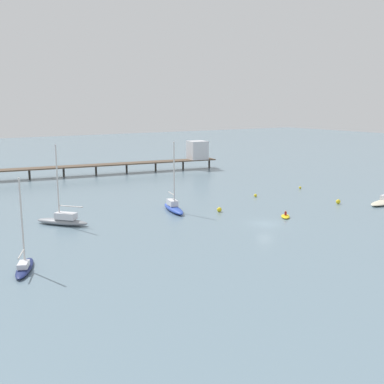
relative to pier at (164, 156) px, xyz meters
name	(u,v)px	position (x,y,z in m)	size (l,w,h in m)	color
ground_plane	(266,224)	(-14.06, -56.01, -3.96)	(400.00, 400.00, 0.00)	slate
pier	(164,156)	(0.00, 0.00, 0.00)	(57.24, 12.29, 7.53)	brown
sailboat_navy	(24,265)	(-49.01, -56.80, -3.30)	(3.91, 6.60, 10.06)	navy
sailboat_blue	(173,206)	(-21.52, -41.55, -3.17)	(3.48, 8.37, 11.59)	#2D4CB7
sailboat_gray	(63,219)	(-39.69, -40.28, -3.14)	(6.99, 7.65, 11.86)	gray
dinghy_yellow	(285,216)	(-8.83, -54.80, -3.75)	(2.88, 3.02, 1.14)	yellow
mooring_buoy_mid	(255,195)	(-2.32, -39.93, -3.67)	(0.59, 0.59, 0.59)	yellow
mooring_buoy_inner	(300,188)	(11.13, -38.48, -3.71)	(0.50, 0.50, 0.50)	yellow
mooring_buoy_far	(219,210)	(-15.41, -46.15, -3.57)	(0.78, 0.78, 0.78)	yellow
mooring_buoy_outer	(338,202)	(6.07, -52.64, -3.56)	(0.80, 0.80, 0.80)	yellow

